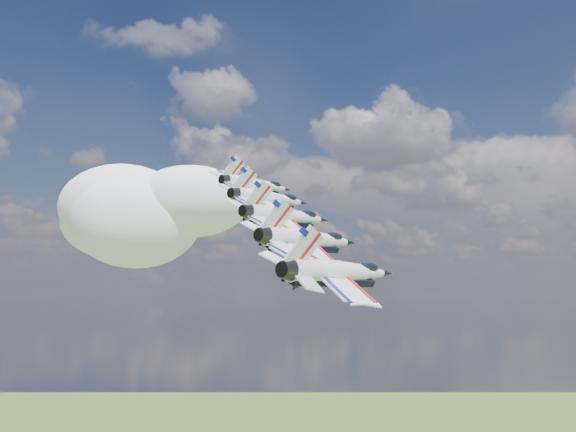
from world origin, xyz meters
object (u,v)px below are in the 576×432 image
Objects in this scene: jet_2 at (288,216)px; jet_4 at (342,272)px; jet_0 at (258,185)px; jet_1 at (271,199)px; jet_3 at (311,239)px.

jet_4 is (16.41, -14.28, -6.64)m from jet_2.
jet_0 is 22.74m from jet_2.
jet_3 is (16.41, -14.28, -6.64)m from jet_1.
jet_0 is 1.00× the size of jet_1.
jet_1 is at bearing 143.79° from jet_3.
jet_1 is at bearing 143.79° from jet_4.
jet_1 is at bearing 143.79° from jet_2.
jet_1 reaches higher than jet_2.
jet_0 is at bearing 143.79° from jet_2.
jet_1 reaches higher than jet_3.
jet_0 reaches higher than jet_3.
jet_0 is 34.12m from jet_3.
jet_1 is 1.00× the size of jet_2.
jet_1 is at bearing -36.21° from jet_0.
jet_2 is (8.21, -7.14, -3.32)m from jet_1.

